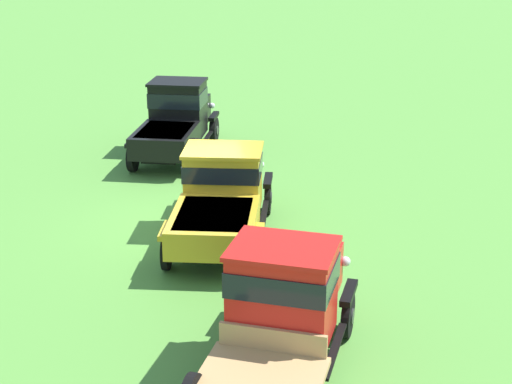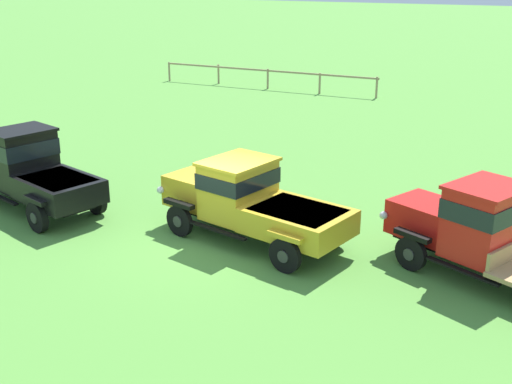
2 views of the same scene
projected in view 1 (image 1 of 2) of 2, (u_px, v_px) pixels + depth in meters
ground_plane at (194, 226)px, 19.54m from camera, size 240.00×240.00×0.00m
vintage_truck_foreground_near at (176, 119)px, 24.83m from camera, size 5.43×3.17×2.33m
vintage_truck_second_in_line at (222, 193)px, 18.60m from camera, size 5.64×3.13×2.09m
vintage_truck_midrow_center at (286, 297)px, 13.48m from camera, size 5.38×3.67×2.23m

